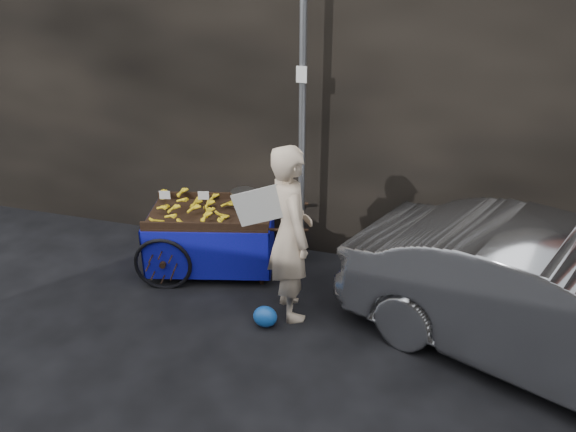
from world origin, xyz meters
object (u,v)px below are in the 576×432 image
(banana_cart, at_px, (207,219))
(plastic_bag, at_px, (265,317))
(vendor, at_px, (290,234))
(parked_car, at_px, (558,308))

(banana_cart, bearing_deg, plastic_bag, -56.76)
(vendor, relative_size, parked_car, 0.48)
(plastic_bag, xyz_separation_m, parked_car, (2.80, 0.18, 0.55))
(banana_cart, height_order, vendor, vendor)
(vendor, distance_m, plastic_bag, 0.94)
(plastic_bag, distance_m, parked_car, 2.86)
(parked_car, bearing_deg, banana_cart, 100.46)
(banana_cart, height_order, parked_car, parked_car)
(vendor, bearing_deg, banana_cart, 31.48)
(banana_cart, distance_m, parked_car, 3.95)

